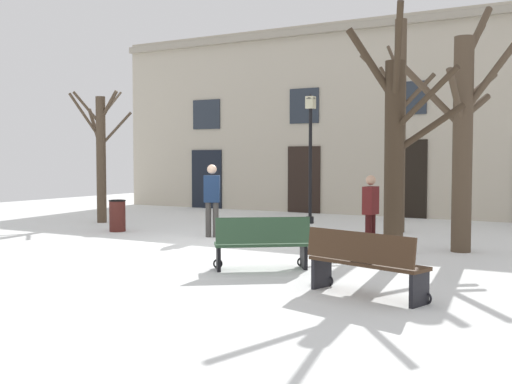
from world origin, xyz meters
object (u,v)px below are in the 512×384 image
tree_foreground (400,122)px  tree_center (464,130)px  bench_back_to_back_left (365,263)px  tree_near_facade (395,151)px  tree_left_of_center (101,152)px  streetlamp (310,144)px  bench_back_to_back_right (262,243)px  litter_bin (117,216)px  person_near_bench (212,197)px  person_strolling (371,209)px

tree_foreground → tree_center: bearing=-51.1°
tree_foreground → bench_back_to_back_left: 8.36m
tree_near_facade → bench_back_to_back_left: size_ratio=2.38×
tree_left_of_center → streetlamp: bearing=27.5°
bench_back_to_back_right → bench_back_to_back_left: bearing=116.6°
tree_near_facade → streetlamp: 7.60m
tree_center → bench_back_to_back_right: 5.09m
litter_bin → bench_back_to_back_right: 6.82m
bench_back_to_back_left → tree_foreground: bearing=-60.1°
tree_left_of_center → bench_back_to_back_right: (8.12, -4.57, -1.65)m
tree_center → tree_near_facade: 2.70m
bench_back_to_back_right → person_near_bench: 4.69m
tree_left_of_center → tree_near_facade: tree_near_facade is taller
tree_center → tree_foreground: bearing=128.9°
tree_left_of_center → person_near_bench: bearing=-14.6°
litter_bin → bench_back_to_back_right: size_ratio=0.52×
streetlamp → tree_center: bearing=-34.6°
tree_left_of_center → tree_near_facade: 10.55m
tree_foreground → bench_back_to_back_left: bearing=-75.9°
tree_foreground → person_strolling: tree_foreground is taller
tree_near_facade → person_strolling: tree_near_facade is taller
bench_back_to_back_left → person_near_bench: 7.14m
person_near_bench → bench_back_to_back_left: bearing=114.7°
tree_near_facade → bench_back_to_back_left: (0.37, -2.47, -1.57)m
litter_bin → bench_back_to_back_right: (6.10, -3.05, 0.04)m
tree_left_of_center → tree_near_facade: (10.04, -3.24, -0.06)m
tree_left_of_center → person_near_bench: 5.13m
streetlamp → person_near_bench: (-0.69, -4.14, -1.33)m
streetlamp → bench_back_to_back_left: size_ratio=2.05×
tree_foreground → person_strolling: (0.49, -3.47, -2.00)m
tree_center → person_strolling: size_ratio=3.26×
streetlamp → bench_back_to_back_right: streetlamp is taller
tree_center → litter_bin: 8.91m
tree_center → tree_left_of_center: bearing=176.5°
tree_center → bench_back_to_back_left: tree_center is taller
tree_near_facade → bench_back_to_back_left: 2.95m
litter_bin → person_strolling: person_strolling is taller
bench_back_to_back_right → person_strolling: size_ratio=1.01×
tree_center → tree_near_facade: bearing=-103.0°
person_near_bench → person_strolling: size_ratio=1.13×
tree_foreground → tree_near_facade: size_ratio=1.24×
bench_back_to_back_left → person_near_bench: size_ratio=1.04×
tree_foreground → litter_bin: size_ratio=6.59×
tree_center → person_near_bench: tree_center is taller
litter_bin → streetlamp: bearing=51.4°
tree_foreground → bench_back_to_back_left: size_ratio=2.96×
tree_foreground → person_near_bench: bearing=-137.3°
litter_bin → person_near_bench: person_near_bench is taller
tree_left_of_center → bench_back_to_back_left: size_ratio=2.19×
tree_center → bench_back_to_back_left: 5.45m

